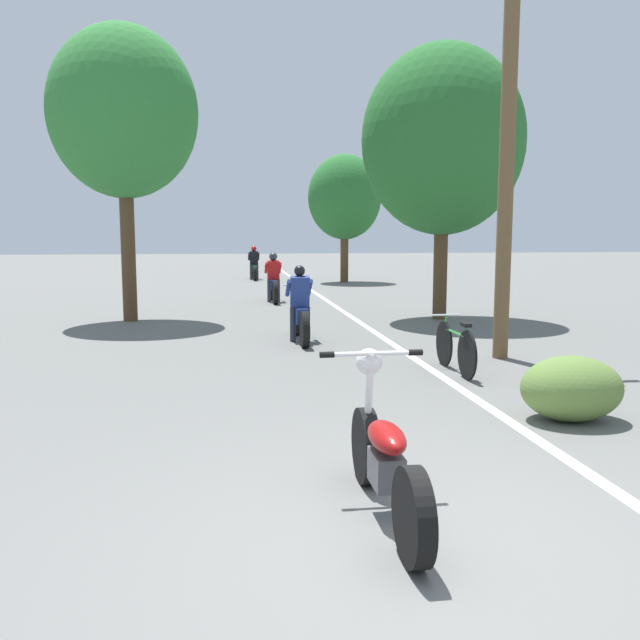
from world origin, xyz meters
name	(u,v)px	position (x,y,z in m)	size (l,w,h in m)	color
ground_plane	(421,542)	(0.00, 0.00, 0.00)	(120.00, 120.00, 0.00)	#60605E
lane_stripe_edge	(346,313)	(1.76, 12.40, 0.00)	(0.14, 48.00, 0.01)	white
utility_pole	(507,139)	(3.15, 6.17, 3.44)	(1.10, 0.24, 6.70)	brown
roadside_tree_right_near	(443,141)	(3.72, 11.05, 4.06)	(3.71, 3.34, 6.21)	#513A23
roadside_tree_right_far	(345,198)	(3.58, 22.91, 3.38)	(2.93, 2.64, 5.09)	#513A23
roadside_tree_left	(123,113)	(-3.38, 11.74, 4.61)	(3.27, 2.94, 6.52)	#513A23
roadside_bush	(572,388)	(2.43, 2.58, 0.35)	(1.10, 0.88, 0.70)	#5B7A38
motorcycle_foreground	(385,458)	(-0.14, 0.45, 0.42)	(0.80, 2.00, 1.12)	black
motorcycle_rider_lead	(300,313)	(0.13, 8.30, 0.53)	(0.50, 2.12, 1.41)	black
motorcycle_rider_mid	(273,283)	(0.17, 15.50, 0.54)	(0.50, 2.04, 1.43)	black
motorcycle_rider_far	(254,267)	(0.03, 24.97, 0.54)	(0.50, 2.15, 1.43)	black
bicycle_parked	(455,347)	(2.03, 5.15, 0.37)	(0.44, 1.66, 0.80)	black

